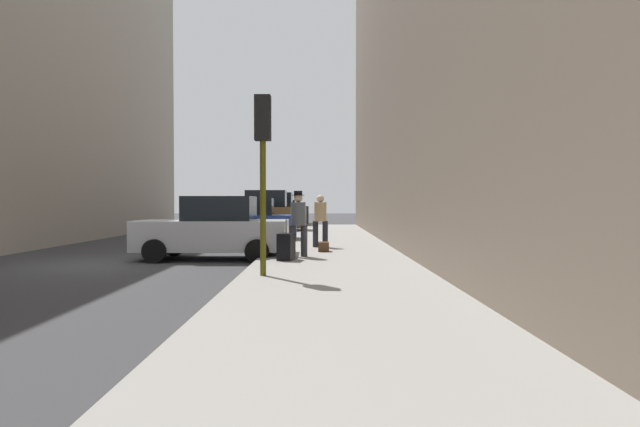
{
  "coord_description": "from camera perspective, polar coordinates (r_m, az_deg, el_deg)",
  "views": [
    {
      "loc": [
        5.64,
        -12.93,
        1.62
      ],
      "look_at": [
        5.64,
        7.57,
        1.16
      ],
      "focal_mm": 28.0,
      "sensor_mm": 36.0,
      "label": 1
    }
  ],
  "objects": [
    {
      "name": "ground_plane",
      "position": [
        14.2,
        -23.5,
        -5.36
      ],
      "size": [
        120.0,
        120.0,
        0.0
      ],
      "primitive_type": "plane",
      "color": "#38383A"
    },
    {
      "name": "sidewalk",
      "position": [
        13.03,
        1.59,
        -5.52
      ],
      "size": [
        4.0,
        40.0,
        0.15
      ],
      "primitive_type": "cube",
      "color": "gray",
      "rests_on": "ground_plane"
    },
    {
      "name": "parked_silver_sedan",
      "position": [
        14.48,
        -11.93,
        -1.79
      ],
      "size": [
        4.2,
        2.06,
        1.79
      ],
      "color": "#B7BABF",
      "rests_on": "ground_plane"
    },
    {
      "name": "parked_blue_sedan",
      "position": [
        20.19,
        -8.52,
        -0.91
      ],
      "size": [
        4.27,
        2.19,
        1.79
      ],
      "color": "navy",
      "rests_on": "ground_plane"
    },
    {
      "name": "parked_bronze_suv",
      "position": [
        26.54,
        -6.47,
        0.01
      ],
      "size": [
        4.61,
        2.07,
        2.25
      ],
      "color": "brown",
      "rests_on": "ground_plane"
    },
    {
      "name": "parked_black_suv",
      "position": [
        32.18,
        -5.33,
        0.24
      ],
      "size": [
        4.63,
        2.11,
        2.25
      ],
      "color": "black",
      "rests_on": "ground_plane"
    },
    {
      "name": "parked_red_hatchback",
      "position": [
        37.82,
        -4.53,
        0.12
      ],
      "size": [
        4.25,
        2.15,
        1.79
      ],
      "color": "#B2191E",
      "rests_on": "ground_plane"
    },
    {
      "name": "fire_hydrant",
      "position": [
        17.65,
        -3.86,
        -2.36
      ],
      "size": [
        0.42,
        0.22,
        0.7
      ],
      "color": "red",
      "rests_on": "sidewalk"
    },
    {
      "name": "traffic_light",
      "position": [
        10.1,
        -6.54,
        7.75
      ],
      "size": [
        0.32,
        0.32,
        3.6
      ],
      "color": "#514C0F",
      "rests_on": "sidewalk"
    },
    {
      "name": "pedestrian_with_beanie",
      "position": [
        13.45,
        -2.51,
        -0.77
      ],
      "size": [
        0.52,
        0.44,
        1.78
      ],
      "color": "#333338",
      "rests_on": "sidewalk"
    },
    {
      "name": "pedestrian_in_tan_coat",
      "position": [
        16.32,
        0.05,
        -0.52
      ],
      "size": [
        0.52,
        0.45,
        1.71
      ],
      "color": "black",
      "rests_on": "sidewalk"
    },
    {
      "name": "rolling_suitcase",
      "position": [
        12.74,
        -3.88,
        -3.79
      ],
      "size": [
        0.45,
        0.62,
        1.04
      ],
      "color": "black",
      "rests_on": "sidewalk"
    },
    {
      "name": "duffel_bag",
      "position": [
        14.94,
        0.42,
        -3.82
      ],
      "size": [
        0.32,
        0.44,
        0.28
      ],
      "color": "#472D19",
      "rests_on": "sidewalk"
    }
  ]
}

